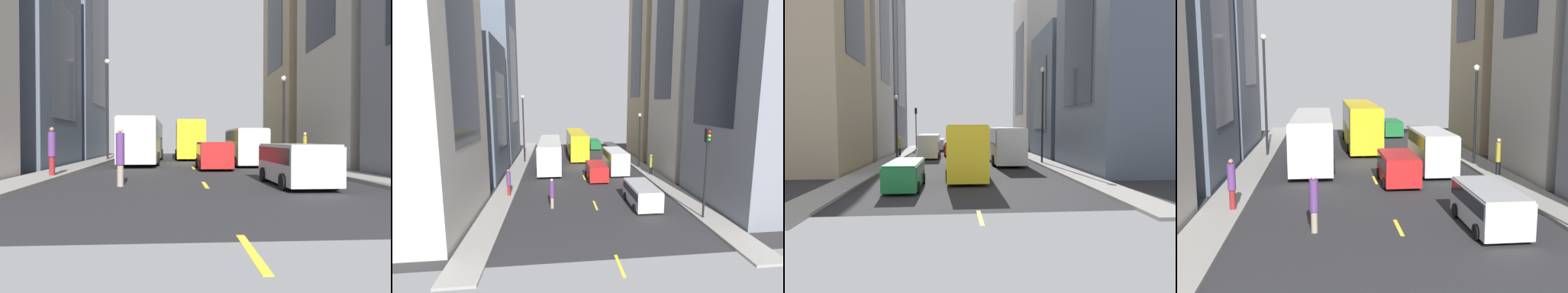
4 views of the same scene
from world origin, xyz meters
TOP-DOWN VIEW (x-y plane):
  - ground_plane at (0.00, 0.00)m, footprint 40.85×40.85m
  - sidewalk_west at (-7.49, 0.00)m, footprint 1.87×44.00m
  - sidewalk_east at (7.49, 0.00)m, footprint 1.87×44.00m
  - lane_stripe_0 at (0.00, -21.00)m, footprint 0.16×2.00m
  - lane_stripe_1 at (0.00, -12.60)m, footprint 0.16×2.00m
  - lane_stripe_2 at (0.00, -4.20)m, footprint 0.16×2.00m
  - lane_stripe_3 at (0.00, 4.20)m, footprint 0.16×2.00m
  - lane_stripe_4 at (0.00, 12.60)m, footprint 0.16×2.00m
  - lane_stripe_5 at (0.00, 21.00)m, footprint 0.16×2.00m
  - building_west_0 at (-11.65, -14.40)m, footprint 6.11×10.14m
  - building_west_1 at (-13.45, -2.49)m, footprint 9.74×8.69m
  - building_west_2 at (-12.53, 8.33)m, footprint 7.89×10.36m
  - building_east_0 at (12.90, -13.52)m, footprint 8.63×9.85m
  - building_east_1 at (12.53, -3.32)m, footprint 7.89×8.58m
  - building_east_2 at (13.22, 7.20)m, footprint 9.28×8.72m
  - city_bus_white at (-3.67, 1.57)m, footprint 2.80×12.33m
  - streetcar_yellow at (0.22, 8.89)m, footprint 2.70×12.44m
  - delivery_van_white at (3.81, -2.16)m, footprint 2.25×5.50m
  - car_silver_0 at (3.60, -12.93)m, footprint 2.09×4.45m
  - car_green_1 at (3.77, 14.95)m, footprint 1.92×4.50m
  - car_red_2 at (1.21, -5.01)m, footprint 2.09×4.10m
  - pedestrian_crossing_mid at (7.38, -4.13)m, footprint 0.37×0.37m
  - pedestrian_waiting_curb at (-3.35, -12.81)m, footprint 0.34×0.34m
  - pedestrian_walking_far at (-6.99, -9.77)m, footprint 0.35×0.35m
  - traffic_light_near_corner at (6.95, -16.14)m, footprint 0.32×0.44m
  - streetlamp_near at (-7.05, 4.27)m, footprint 0.44×0.44m
  - streetlamp_far at (7.05, -0.63)m, footprint 0.44×0.44m

SIDE VIEW (x-z plane):
  - ground_plane at x=0.00m, z-range 0.00..0.00m
  - lane_stripe_0 at x=0.00m, z-range 0.00..0.01m
  - lane_stripe_1 at x=0.00m, z-range 0.00..0.01m
  - lane_stripe_2 at x=0.00m, z-range 0.00..0.01m
  - lane_stripe_3 at x=0.00m, z-range 0.00..0.01m
  - lane_stripe_4 at x=0.00m, z-range 0.00..0.01m
  - lane_stripe_5 at x=0.00m, z-range 0.00..0.01m
  - sidewalk_west at x=-7.49m, z-range 0.00..0.15m
  - sidewalk_east at x=7.49m, z-range 0.00..0.15m
  - car_green_1 at x=3.77m, z-range 0.14..1.68m
  - car_silver_0 at x=3.60m, z-range 0.15..1.81m
  - car_red_2 at x=1.21m, z-range 0.15..1.83m
  - pedestrian_waiting_curb at x=-3.35m, z-range 0.07..2.38m
  - pedestrian_crossing_mid at x=7.38m, z-range 0.22..2.40m
  - pedestrian_walking_far at x=-6.99m, z-range 0.22..2.50m
  - delivery_van_white at x=3.81m, z-range 0.22..2.80m
  - city_bus_white at x=-3.67m, z-range 0.33..3.69m
  - streetcar_yellow at x=0.22m, z-range 0.33..3.92m
  - streetlamp_far at x=7.05m, z-range 0.92..7.44m
  - traffic_light_near_corner at x=6.95m, z-range 1.33..7.43m
  - streetlamp_near at x=-7.05m, z-range 0.99..9.70m
  - building_west_1 at x=-13.45m, z-range 0.00..14.13m
  - building_west_2 at x=-12.53m, z-range 0.00..23.10m
  - building_west_0 at x=-11.65m, z-range 0.00..23.45m
  - building_east_0 at x=12.90m, z-range 0.00..27.63m
  - building_east_1 at x=12.53m, z-range 0.00..36.85m
  - building_east_2 at x=13.22m, z-range 0.00..38.49m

